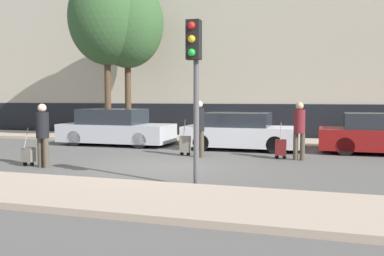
{
  "coord_description": "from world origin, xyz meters",
  "views": [
    {
      "loc": [
        4.23,
        -10.82,
        1.88
      ],
      "look_at": [
        0.28,
        1.8,
        0.95
      ],
      "focal_mm": 40.0,
      "sensor_mm": 36.0,
      "label": 1
    }
  ],
  "objects_px": {
    "trolley_right": "(281,147)",
    "traffic_light": "(195,69)",
    "pedestrian_left": "(43,131)",
    "bare_tree_near_crossing": "(107,18)",
    "parked_car_1": "(241,132)",
    "bare_tree_down_street": "(127,24)",
    "pedestrian_center": "(199,125)",
    "trolley_center": "(185,144)",
    "parked_car_0": "(116,128)",
    "pedestrian_right": "(299,127)",
    "trolley_left": "(28,155)"
  },
  "relations": [
    {
      "from": "traffic_light",
      "to": "trolley_right",
      "type": "bearing_deg",
      "value": 75.04
    },
    {
      "from": "trolley_left",
      "to": "bare_tree_near_crossing",
      "type": "relative_size",
      "value": 0.15
    },
    {
      "from": "parked_car_1",
      "to": "bare_tree_near_crossing",
      "type": "distance_m",
      "value": 8.0
    },
    {
      "from": "trolley_right",
      "to": "traffic_light",
      "type": "relative_size",
      "value": 0.33
    },
    {
      "from": "parked_car_1",
      "to": "pedestrian_right",
      "type": "xyz_separation_m",
      "value": [
        2.19,
        -2.13,
        0.37
      ]
    },
    {
      "from": "traffic_light",
      "to": "bare_tree_down_street",
      "type": "bearing_deg",
      "value": 123.08
    },
    {
      "from": "parked_car_1",
      "to": "pedestrian_right",
      "type": "relative_size",
      "value": 2.38
    },
    {
      "from": "trolley_left",
      "to": "bare_tree_down_street",
      "type": "relative_size",
      "value": 0.15
    },
    {
      "from": "trolley_center",
      "to": "pedestrian_left",
      "type": "bearing_deg",
      "value": -130.69
    },
    {
      "from": "bare_tree_near_crossing",
      "to": "trolley_left",
      "type": "bearing_deg",
      "value": -78.95
    },
    {
      "from": "pedestrian_left",
      "to": "trolley_left",
      "type": "xyz_separation_m",
      "value": [
        -0.54,
        0.08,
        -0.67
      ]
    },
    {
      "from": "parked_car_0",
      "to": "pedestrian_left",
      "type": "distance_m",
      "value": 5.66
    },
    {
      "from": "bare_tree_near_crossing",
      "to": "pedestrian_center",
      "type": "bearing_deg",
      "value": -36.47
    },
    {
      "from": "pedestrian_right",
      "to": "traffic_light",
      "type": "bearing_deg",
      "value": -106.17
    },
    {
      "from": "pedestrian_left",
      "to": "trolley_center",
      "type": "distance_m",
      "value": 4.53
    },
    {
      "from": "trolley_center",
      "to": "traffic_light",
      "type": "distance_m",
      "value": 5.44
    },
    {
      "from": "traffic_light",
      "to": "pedestrian_right",
      "type": "bearing_deg",
      "value": 68.98
    },
    {
      "from": "trolley_left",
      "to": "traffic_light",
      "type": "xyz_separation_m",
      "value": [
        5.23,
        -1.37,
        2.16
      ]
    },
    {
      "from": "traffic_light",
      "to": "bare_tree_near_crossing",
      "type": "height_order",
      "value": "bare_tree_near_crossing"
    },
    {
      "from": "trolley_center",
      "to": "trolley_left",
      "type": "bearing_deg",
      "value": -136.25
    },
    {
      "from": "trolley_right",
      "to": "pedestrian_center",
      "type": "bearing_deg",
      "value": -173.02
    },
    {
      "from": "bare_tree_near_crossing",
      "to": "bare_tree_down_street",
      "type": "bearing_deg",
      "value": 41.64
    },
    {
      "from": "pedestrian_center",
      "to": "pedestrian_right",
      "type": "relative_size",
      "value": 1.02
    },
    {
      "from": "pedestrian_left",
      "to": "trolley_right",
      "type": "height_order",
      "value": "pedestrian_left"
    },
    {
      "from": "trolley_right",
      "to": "trolley_left",
      "type": "bearing_deg",
      "value": -152.06
    },
    {
      "from": "parked_car_0",
      "to": "pedestrian_left",
      "type": "height_order",
      "value": "pedestrian_left"
    },
    {
      "from": "pedestrian_left",
      "to": "trolley_right",
      "type": "relative_size",
      "value": 1.51
    },
    {
      "from": "pedestrian_center",
      "to": "trolley_center",
      "type": "distance_m",
      "value": 0.85
    },
    {
      "from": "pedestrian_left",
      "to": "pedestrian_right",
      "type": "relative_size",
      "value": 0.98
    },
    {
      "from": "bare_tree_near_crossing",
      "to": "parked_car_0",
      "type": "bearing_deg",
      "value": -53.28
    },
    {
      "from": "trolley_left",
      "to": "pedestrian_center",
      "type": "height_order",
      "value": "pedestrian_center"
    },
    {
      "from": "trolley_left",
      "to": "trolley_right",
      "type": "height_order",
      "value": "trolley_right"
    },
    {
      "from": "pedestrian_center",
      "to": "trolley_center",
      "type": "relative_size",
      "value": 1.52
    },
    {
      "from": "pedestrian_right",
      "to": "bare_tree_down_street",
      "type": "xyz_separation_m",
      "value": [
        -7.78,
        4.33,
        4.18
      ]
    },
    {
      "from": "trolley_left",
      "to": "pedestrian_center",
      "type": "bearing_deg",
      "value": 38.28
    },
    {
      "from": "parked_car_0",
      "to": "parked_car_1",
      "type": "xyz_separation_m",
      "value": [
        5.07,
        0.02,
        -0.04
      ]
    },
    {
      "from": "pedestrian_right",
      "to": "bare_tree_near_crossing",
      "type": "xyz_separation_m",
      "value": [
        -8.46,
        3.71,
        4.34
      ]
    },
    {
      "from": "pedestrian_left",
      "to": "trolley_left",
      "type": "relative_size",
      "value": 1.63
    },
    {
      "from": "parked_car_1",
      "to": "bare_tree_near_crossing",
      "type": "relative_size",
      "value": 0.57
    },
    {
      "from": "trolley_center",
      "to": "traffic_light",
      "type": "relative_size",
      "value": 0.34
    },
    {
      "from": "trolley_center",
      "to": "trolley_right",
      "type": "distance_m",
      "value": 3.06
    },
    {
      "from": "parked_car_0",
      "to": "parked_car_1",
      "type": "relative_size",
      "value": 1.07
    },
    {
      "from": "pedestrian_left",
      "to": "bare_tree_near_crossing",
      "type": "distance_m",
      "value": 8.65
    },
    {
      "from": "parked_car_0",
      "to": "bare_tree_near_crossing",
      "type": "bearing_deg",
      "value": 126.72
    },
    {
      "from": "pedestrian_right",
      "to": "traffic_light",
      "type": "distance_m",
      "value": 5.34
    },
    {
      "from": "pedestrian_right",
      "to": "trolley_right",
      "type": "distance_m",
      "value": 0.85
    },
    {
      "from": "trolley_left",
      "to": "trolley_center",
      "type": "height_order",
      "value": "trolley_center"
    },
    {
      "from": "pedestrian_right",
      "to": "trolley_right",
      "type": "bearing_deg",
      "value": -179.94
    },
    {
      "from": "pedestrian_left",
      "to": "parked_car_0",
      "type": "bearing_deg",
      "value": 106.0
    },
    {
      "from": "pedestrian_left",
      "to": "traffic_light",
      "type": "distance_m",
      "value": 5.09
    }
  ]
}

